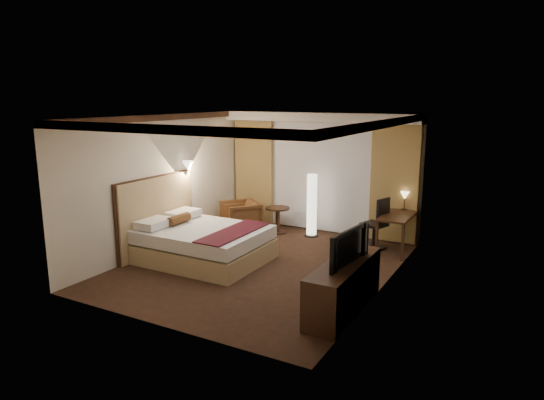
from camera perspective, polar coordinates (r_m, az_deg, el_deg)
The scene contains 21 objects.
floor at distance 9.00m, azimuth -1.24°, elevation -7.65°, with size 4.50×5.50×0.01m, color black.
ceiling at distance 8.48m, azimuth -1.32°, elevation 9.80°, with size 4.50×5.50×0.01m, color white.
back_wall at distance 11.06m, azimuth 5.89°, elevation 3.25°, with size 4.50×0.02×2.70m, color beige.
left_wall at distance 9.94m, azimuth -12.58°, elevation 2.02°, with size 0.02×5.50×2.70m, color beige.
right_wall at distance 7.78m, azimuth 13.22°, elevation -0.77°, with size 0.02×5.50×2.70m, color beige.
crown_molding at distance 8.48m, azimuth -1.32°, elevation 9.39°, with size 4.50×5.50×0.12m, color black, non-canonical shape.
soffit at distance 10.71m, azimuth 5.50°, elevation 9.69°, with size 4.50×0.50×0.20m, color white.
curtain_sheer at distance 11.01m, azimuth 5.72°, elevation 2.68°, with size 2.48×0.04×2.45m, color silver.
curtain_left_drape at distance 11.72m, azimuth -2.07°, elevation 3.30°, with size 1.00×0.14×2.45m, color #9D8C47.
curtain_right_drape at distance 10.41m, azimuth 14.21°, elevation 1.82°, with size 1.00×0.14×2.45m, color #9D8C47.
wall_sconce at distance 10.23m, azimuth -9.84°, elevation 3.94°, with size 0.24×0.24×0.24m, color white, non-canonical shape.
bed at distance 9.23m, azimuth -7.98°, elevation -5.12°, with size 2.23×1.74×0.65m, color white, non-canonical shape.
headboard at distance 9.81m, azimuth -13.33°, elevation -1.73°, with size 0.12×2.04×1.50m, color tan, non-canonical shape.
armchair at distance 10.95m, azimuth -3.71°, elevation -1.87°, with size 0.78×0.73×0.80m, color #4E3217.
side_table at distance 10.98m, azimuth 0.68°, elevation -2.38°, with size 0.54×0.54×0.59m, color black, non-canonical shape.
floor_lamp at distance 10.66m, azimuth 4.71°, elevation -0.62°, with size 0.29×0.29×1.40m, color white, non-canonical shape.
desk at distance 10.01m, azimuth 14.51°, elevation -3.74°, with size 0.55×1.21×0.75m, color black, non-canonical shape.
desk_lamp at distance 10.31m, azimuth 15.31°, elevation -0.20°, with size 0.18×0.18×0.34m, color #FFD899, non-canonical shape.
office_chair at distance 10.04m, azimuth 11.93°, elevation -2.62°, with size 0.52×0.52×1.07m, color black, non-canonical shape.
dresser at distance 7.14m, azimuth 8.43°, elevation -10.04°, with size 0.50×1.87×0.73m, color black, non-canonical shape.
television at distance 6.93m, azimuth 8.37°, elevation -4.77°, with size 1.11×0.64×0.14m, color black.
Camera 1 is at (4.25, -7.32, 3.04)m, focal length 32.00 mm.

